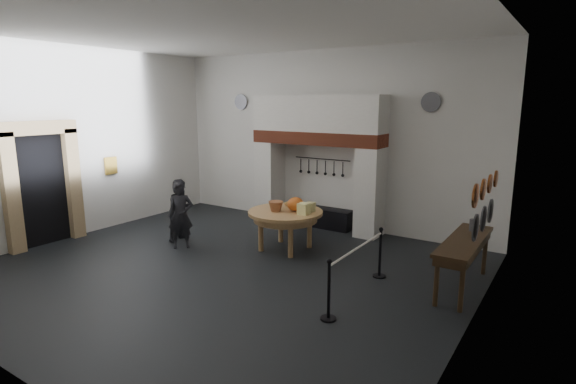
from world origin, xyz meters
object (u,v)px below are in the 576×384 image
Objects in this scene: visitor_near at (181,215)px; barrier_post_near at (329,291)px; iron_range at (318,217)px; barrier_post_far at (380,254)px; work_table at (285,212)px; visitor_far at (181,210)px; side_table at (465,241)px.

barrier_post_near is at bearing -65.11° from visitor_near.
barrier_post_far reaches higher than iron_range.
work_table is 2.33m from visitor_near.
iron_range is at bearing -38.73° from visitor_far.
iron_range is 2.16m from work_table.
work_table is 1.10× the size of visitor_near.
iron_range is 0.86× the size of side_table.
barrier_post_near is (2.70, -4.41, 0.20)m from iron_range.
visitor_near is 0.67× the size of side_table.
side_table is (6.16, 0.69, 0.14)m from visitor_far.
visitor_near is 1.65× the size of barrier_post_near.
barrier_post_far is (-1.40, -0.28, -0.42)m from side_table.
visitor_near is 1.65× the size of barrier_post_far.
side_table is 1.49m from barrier_post_far.
work_table is 0.74× the size of side_table.
barrier_post_near is at bearing -45.21° from work_table.
barrier_post_near is (-1.40, -2.28, -0.42)m from side_table.
side_table is (3.75, -0.08, 0.03)m from work_table.
visitor_near is 1.02× the size of visitor_far.
side_table is 2.44× the size of barrier_post_near.
visitor_near reaches higher than iron_range.
visitor_near reaches higher than barrier_post_far.
barrier_post_near is at bearing -90.00° from barrier_post_far.
visitor_far is 1.62× the size of barrier_post_far.
visitor_near is at bearing 164.65° from barrier_post_near.
side_table is at bearing 58.46° from barrier_post_near.
work_table is 3.36m from barrier_post_near.
barrier_post_near is (4.36, -1.20, -0.29)m from visitor_near.
visitor_far is 5.03m from barrier_post_near.
visitor_near is at bearing -169.31° from side_table.
side_table is (5.76, 1.09, 0.13)m from visitor_near.
barrier_post_far is at bearing 90.00° from barrier_post_near.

